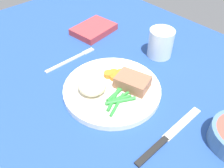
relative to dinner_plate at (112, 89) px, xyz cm
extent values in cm
cube|color=#234793|center=(-2.73, 0.97, -1.80)|extent=(120.00, 90.00, 2.00)
cylinder|color=white|center=(0.00, 0.00, 0.00)|extent=(23.98, 23.98, 1.60)
cube|color=#936047|center=(3.24, 3.78, 2.30)|extent=(9.08, 7.51, 2.99)
ellipsoid|color=beige|center=(-2.16, -4.32, 2.77)|extent=(6.94, 6.77, 3.93)
cylinder|color=orange|center=(-1.91, 2.61, 1.38)|extent=(2.51, 2.51, 1.17)
cylinder|color=orange|center=(-3.55, 2.06, 1.43)|extent=(2.40, 2.40, 1.27)
cylinder|color=orange|center=(-3.36, 3.69, 1.22)|extent=(2.29, 2.29, 0.85)
cylinder|color=orange|center=(-1.83, 4.86, 1.36)|extent=(2.34, 2.34, 1.13)
cylinder|color=#2D8C38|center=(2.51, -0.58, 1.25)|extent=(1.92, 7.35, 0.90)
cylinder|color=#2D8C38|center=(5.02, -1.95, 1.24)|extent=(4.15, 6.74, 0.88)
cylinder|color=#2D8C38|center=(3.41, -2.50, 1.21)|extent=(4.41, 7.47, 0.82)
cylinder|color=#2D8C38|center=(4.36, -1.59, 1.15)|extent=(2.82, 5.48, 0.71)
cylinder|color=#2D8C38|center=(4.13, -0.50, 1.16)|extent=(1.07, 6.00, 0.73)
cylinder|color=#2D8C38|center=(5.29, -3.27, 1.16)|extent=(3.60, 6.89, 0.73)
cube|color=silver|center=(-17.56, -2.00, -0.60)|extent=(1.00, 13.00, 0.40)
cube|color=silver|center=(-18.16, 6.30, -0.60)|extent=(0.24, 3.60, 0.40)
cube|color=silver|center=(-17.76, 6.30, -0.60)|extent=(0.24, 3.60, 0.40)
cube|color=silver|center=(-17.36, 6.30, -0.60)|extent=(0.24, 3.60, 0.40)
cube|color=silver|center=(-16.96, 6.30, -0.60)|extent=(0.24, 3.60, 0.40)
cube|color=black|center=(17.74, -5.50, -0.60)|extent=(1.30, 9.00, 0.64)
cube|color=silver|center=(17.74, 4.50, -0.60)|extent=(1.70, 12.00, 0.40)
cylinder|color=silver|center=(-2.13, 20.87, 3.29)|extent=(7.15, 7.15, 8.18)
cylinder|color=silver|center=(-2.13, 20.87, 1.40)|extent=(6.57, 6.57, 4.40)
cube|color=#B2383D|center=(-25.32, 14.80, 0.27)|extent=(11.72, 14.56, 2.13)
camera|label=1|loc=(30.64, -28.00, 40.52)|focal=37.61mm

